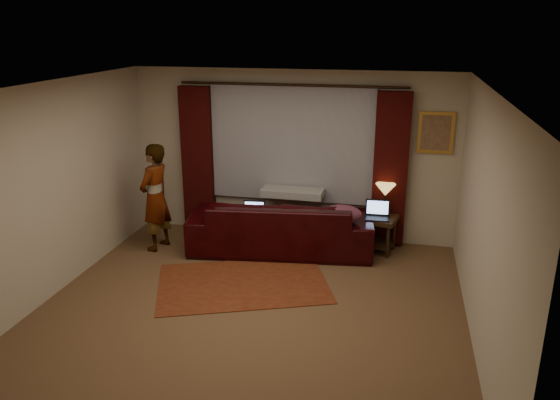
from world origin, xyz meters
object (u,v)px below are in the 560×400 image
object	(u,v)px
end_table	(379,234)
sofa	(281,215)
laptop_sofa	(253,211)
tiffany_lamp	(385,199)
laptop_table	(377,211)
person	(155,197)

from	to	relation	value
end_table	sofa	bearing A→B (deg)	-170.62
laptop_sofa	tiffany_lamp	xyz separation A→B (m)	(1.85, 0.59, 0.12)
laptop_sofa	tiffany_lamp	bearing A→B (deg)	12.35
laptop_sofa	end_table	distance (m)	1.89
end_table	laptop_table	xyz separation A→B (m)	(-0.04, -0.09, 0.40)
laptop_table	end_table	bearing A→B (deg)	65.40
laptop_table	person	size ratio (longest dim) A/B	0.24
person	end_table	bearing A→B (deg)	111.59
tiffany_lamp	laptop_table	size ratio (longest dim) A/B	1.24
end_table	tiffany_lamp	size ratio (longest dim) A/B	1.16
laptop_sofa	laptop_table	size ratio (longest dim) A/B	0.90
laptop_table	tiffany_lamp	bearing A→B (deg)	64.88
tiffany_lamp	end_table	bearing A→B (deg)	-113.50
end_table	laptop_table	size ratio (longest dim) A/B	1.43
end_table	laptop_table	world-z (taller)	laptop_table
sofa	person	size ratio (longest dim) A/B	1.67
sofa	tiffany_lamp	world-z (taller)	sofa
laptop_sofa	end_table	world-z (taller)	laptop_sofa
sofa	end_table	world-z (taller)	sofa
person	laptop_sofa	bearing A→B (deg)	106.03
sofa	person	world-z (taller)	person
tiffany_lamp	laptop_table	xyz separation A→B (m)	(-0.09, -0.21, -0.11)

